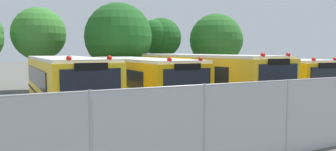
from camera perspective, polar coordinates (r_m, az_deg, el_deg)
ground_plane at (r=16.64m, az=0.31°, el=-5.49°), size 160.00×160.00×0.00m
school_bus_0 at (r=15.06m, az=-17.68°, el=-1.28°), size 2.66×9.42×2.71m
school_bus_1 at (r=15.76m, az=-4.85°, el=-0.98°), size 2.52×9.30×2.63m
school_bus_2 at (r=17.15m, az=5.89°, el=-0.27°), size 2.56×11.07×2.79m
school_bus_3 at (r=19.37m, az=14.00°, el=-0.17°), size 2.63×10.75×2.57m
tree_1 at (r=24.59m, az=-21.93°, el=6.75°), size 3.74×3.74×5.92m
tree_2 at (r=23.38m, az=-8.48°, el=6.85°), size 4.81×4.81×6.27m
tree_3 at (r=26.68m, az=-1.59°, el=6.80°), size 3.74×3.31×5.59m
tree_4 at (r=28.22m, az=8.85°, el=6.21°), size 4.54×4.54×6.05m
chainlink_fence at (r=9.33m, az=20.30°, el=-6.85°), size 15.92×0.07×2.10m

